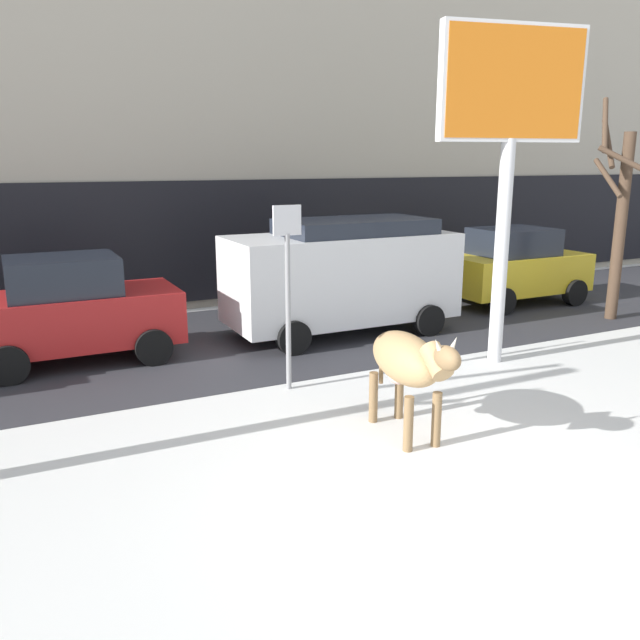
{
  "coord_description": "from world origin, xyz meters",
  "views": [
    {
      "loc": [
        -4.07,
        -4.68,
        3.46
      ],
      "look_at": [
        0.21,
        3.89,
        1.1
      ],
      "focal_mm": 36.59,
      "sensor_mm": 36.0,
      "label": 1
    }
  ],
  "objects_px": {
    "billboard": "(512,105)",
    "street_sign": "(288,283)",
    "bare_tree_far_back": "(619,212)",
    "pedestrian_near_billboard": "(342,262)",
    "car_yellow_hatchback": "(515,266)",
    "car_red_hatchback": "(73,310)",
    "car_white_van": "(343,273)",
    "cow_tan": "(408,362)"
  },
  "relations": [
    {
      "from": "billboard",
      "to": "street_sign",
      "type": "bearing_deg",
      "value": 175.22
    },
    {
      "from": "bare_tree_far_back",
      "to": "street_sign",
      "type": "distance_m",
      "value": 8.34
    },
    {
      "from": "bare_tree_far_back",
      "to": "pedestrian_near_billboard",
      "type": "bearing_deg",
      "value": 129.99
    },
    {
      "from": "car_yellow_hatchback",
      "to": "street_sign",
      "type": "height_order",
      "value": "street_sign"
    },
    {
      "from": "billboard",
      "to": "pedestrian_near_billboard",
      "type": "distance_m",
      "value": 7.14
    },
    {
      "from": "car_red_hatchback",
      "to": "car_white_van",
      "type": "height_order",
      "value": "car_white_van"
    },
    {
      "from": "cow_tan",
      "to": "pedestrian_near_billboard",
      "type": "bearing_deg",
      "value": 66.94
    },
    {
      "from": "car_white_van",
      "to": "pedestrian_near_billboard",
      "type": "height_order",
      "value": "car_white_van"
    },
    {
      "from": "cow_tan",
      "to": "street_sign",
      "type": "height_order",
      "value": "street_sign"
    },
    {
      "from": "car_yellow_hatchback",
      "to": "bare_tree_far_back",
      "type": "height_order",
      "value": "bare_tree_far_back"
    },
    {
      "from": "billboard",
      "to": "car_white_van",
      "type": "relative_size",
      "value": 1.21
    },
    {
      "from": "cow_tan",
      "to": "billboard",
      "type": "bearing_deg",
      "value": 31.62
    },
    {
      "from": "car_red_hatchback",
      "to": "bare_tree_far_back",
      "type": "xyz_separation_m",
      "value": [
        11.02,
        -1.98,
        1.44
      ]
    },
    {
      "from": "pedestrian_near_billboard",
      "to": "car_white_van",
      "type": "bearing_deg",
      "value": -118.16
    },
    {
      "from": "car_yellow_hatchback",
      "to": "bare_tree_far_back",
      "type": "xyz_separation_m",
      "value": [
        0.77,
        -2.18,
        1.44
      ]
    },
    {
      "from": "pedestrian_near_billboard",
      "to": "street_sign",
      "type": "relative_size",
      "value": 0.61
    },
    {
      "from": "car_red_hatchback",
      "to": "street_sign",
      "type": "xyz_separation_m",
      "value": [
        2.77,
        -3.0,
        0.74
      ]
    },
    {
      "from": "car_white_van",
      "to": "car_yellow_hatchback",
      "type": "bearing_deg",
      "value": 6.9
    },
    {
      "from": "cow_tan",
      "to": "billboard",
      "type": "height_order",
      "value": "billboard"
    },
    {
      "from": "billboard",
      "to": "bare_tree_far_back",
      "type": "xyz_separation_m",
      "value": [
        4.42,
        1.34,
        -1.95
      ]
    },
    {
      "from": "pedestrian_near_billboard",
      "to": "street_sign",
      "type": "distance_m",
      "value": 7.27
    },
    {
      "from": "car_red_hatchback",
      "to": "pedestrian_near_billboard",
      "type": "height_order",
      "value": "car_red_hatchback"
    },
    {
      "from": "billboard",
      "to": "cow_tan",
      "type": "bearing_deg",
      "value": -148.38
    },
    {
      "from": "billboard",
      "to": "pedestrian_near_billboard",
      "type": "relative_size",
      "value": 3.21
    },
    {
      "from": "billboard",
      "to": "car_yellow_hatchback",
      "type": "bearing_deg",
      "value": 44.01
    },
    {
      "from": "car_red_hatchback",
      "to": "pedestrian_near_billboard",
      "type": "distance_m",
      "value": 7.5
    },
    {
      "from": "pedestrian_near_billboard",
      "to": "cow_tan",
      "type": "bearing_deg",
      "value": -113.06
    },
    {
      "from": "car_yellow_hatchback",
      "to": "street_sign",
      "type": "distance_m",
      "value": 8.16
    },
    {
      "from": "cow_tan",
      "to": "bare_tree_far_back",
      "type": "bearing_deg",
      "value": 23.49
    },
    {
      "from": "car_white_van",
      "to": "car_yellow_hatchback",
      "type": "relative_size",
      "value": 1.31
    },
    {
      "from": "car_yellow_hatchback",
      "to": "street_sign",
      "type": "bearing_deg",
      "value": -156.83
    },
    {
      "from": "billboard",
      "to": "car_red_hatchback",
      "type": "xyz_separation_m",
      "value": [
        -6.6,
        3.32,
        -3.39
      ]
    },
    {
      "from": "street_sign",
      "to": "pedestrian_near_billboard",
      "type": "bearing_deg",
      "value": 55.14
    },
    {
      "from": "cow_tan",
      "to": "street_sign",
      "type": "xyz_separation_m",
      "value": [
        -0.63,
        2.29,
        0.68
      ]
    },
    {
      "from": "pedestrian_near_billboard",
      "to": "street_sign",
      "type": "bearing_deg",
      "value": -124.86
    },
    {
      "from": "car_red_hatchback",
      "to": "car_yellow_hatchback",
      "type": "xyz_separation_m",
      "value": [
        10.25,
        0.2,
        0.0
      ]
    },
    {
      "from": "car_yellow_hatchback",
      "to": "pedestrian_near_billboard",
      "type": "relative_size",
      "value": 2.02
    },
    {
      "from": "billboard",
      "to": "car_yellow_hatchback",
      "type": "xyz_separation_m",
      "value": [
        3.64,
        3.52,
        -3.39
      ]
    },
    {
      "from": "cow_tan",
      "to": "car_white_van",
      "type": "xyz_separation_m",
      "value": [
        1.71,
        4.87,
        0.25
      ]
    },
    {
      "from": "billboard",
      "to": "pedestrian_near_billboard",
      "type": "bearing_deg",
      "value": 87.27
    },
    {
      "from": "car_yellow_hatchback",
      "to": "pedestrian_near_billboard",
      "type": "height_order",
      "value": "car_yellow_hatchback"
    },
    {
      "from": "car_white_van",
      "to": "car_yellow_hatchback",
      "type": "height_order",
      "value": "car_white_van"
    }
  ]
}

